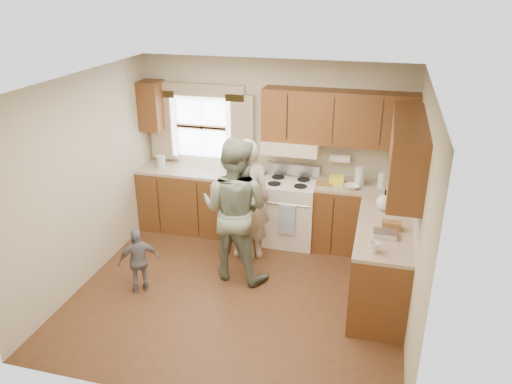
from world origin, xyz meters
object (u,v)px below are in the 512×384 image
(woman_left, at_px, (247,200))
(woman_right, at_px, (235,210))
(child, at_px, (139,261))
(stove, at_px, (288,210))

(woman_left, height_order, woman_right, woman_right)
(woman_right, bearing_deg, child, 42.07)
(stove, bearing_deg, woman_right, -113.19)
(stove, distance_m, child, 2.23)
(stove, relative_size, child, 1.30)
(stove, xyz_separation_m, child, (-1.45, -1.70, -0.06))
(woman_left, bearing_deg, stove, -140.80)
(stove, height_order, child, stove)
(stove, relative_size, woman_right, 0.59)
(stove, xyz_separation_m, woman_left, (-0.44, -0.59, 0.36))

